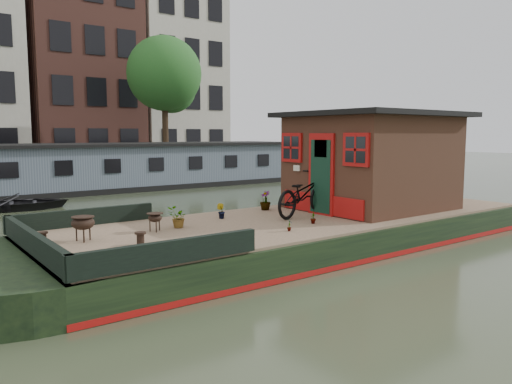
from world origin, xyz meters
TOP-DOWN VIEW (x-y plane):
  - ground at (0.00, 0.00)m, footprint 120.00×120.00m
  - houseboat_hull at (-1.33, 0.00)m, footprint 14.01×4.02m
  - houseboat_deck at (0.00, 0.00)m, footprint 11.80×3.80m
  - bow_bulwark at (-5.07, 0.00)m, footprint 3.00×4.00m
  - cabin at (2.19, 0.00)m, footprint 4.00×3.50m
  - bicycle at (-0.04, 0.12)m, footprint 2.06×1.16m
  - potted_plant_a at (-0.54, -0.76)m, footprint 0.22×0.23m
  - potted_plant_b at (-1.75, 0.96)m, footprint 0.21×0.23m
  - potted_plant_c at (-3.06, 0.53)m, footprint 0.40×0.35m
  - potted_plant_d at (-0.18, 1.36)m, footprint 0.27×0.27m
  - potted_plant_e at (-1.49, -1.08)m, footprint 0.15×0.16m
  - brazier_front at (-3.59, 0.46)m, footprint 0.36×0.36m
  - brazier_rear at (-4.99, 0.41)m, footprint 0.47×0.47m
  - bollard_port at (-5.60, 0.69)m, footprint 0.17×0.17m
  - bollard_stbd at (-4.30, -0.46)m, footprint 0.19×0.19m
  - dinghy at (-4.18, 9.81)m, footprint 3.68×2.98m
  - far_houseboat at (0.00, 14.00)m, footprint 20.40×4.40m
  - quay at (0.00, 20.50)m, footprint 60.00×6.00m
  - townhouse_row at (0.15, 27.50)m, footprint 27.25×8.00m
  - tree_right at (6.14, 19.07)m, footprint 4.40×4.40m

SIDE VIEW (x-z plane):
  - ground at x=0.00m, z-range 0.00..0.00m
  - houseboat_hull at x=-1.33m, z-range -0.03..0.57m
  - dinghy at x=-4.18m, z-range 0.00..0.67m
  - quay at x=0.00m, z-range 0.00..0.90m
  - houseboat_deck at x=0.00m, z-range 0.60..0.65m
  - bollard_port at x=-5.60m, z-range 0.65..0.85m
  - bollard_stbd at x=-4.30m, z-range 0.65..0.87m
  - potted_plant_e at x=-1.49m, z-range 0.65..0.91m
  - potted_plant_b at x=-1.75m, z-range 0.65..0.99m
  - bow_bulwark at x=-5.07m, z-range 0.65..1.00m
  - potted_plant_a at x=-0.54m, z-range 0.65..1.01m
  - brazier_front at x=-3.59m, z-range 0.65..1.01m
  - potted_plant_c at x=-3.06m, z-range 0.65..1.07m
  - brazier_rear at x=-4.99m, z-range 0.65..1.10m
  - potted_plant_d at x=-0.18m, z-range 0.65..1.13m
  - far_houseboat at x=0.00m, z-range -0.09..2.02m
  - bicycle at x=-0.04m, z-range 0.65..1.68m
  - cabin at x=2.19m, z-range 0.67..3.09m
  - tree_right at x=6.14m, z-range 2.19..9.59m
  - townhouse_row at x=0.15m, z-range -0.35..16.15m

